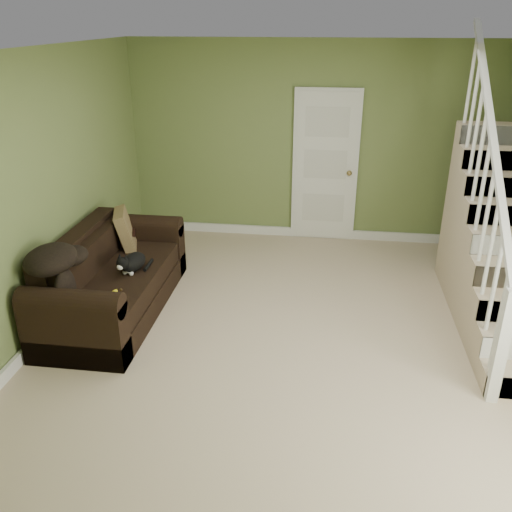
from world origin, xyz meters
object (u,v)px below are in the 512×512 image
(side_table, at_px, (116,252))
(cat, at_px, (132,263))
(banana, at_px, (113,295))
(sofa, at_px, (111,282))

(side_table, xyz_separation_m, cat, (0.51, -0.79, 0.24))
(cat, relative_size, banana, 2.62)
(side_table, bearing_deg, sofa, -71.96)
(banana, bearing_deg, sofa, 114.32)
(side_table, bearing_deg, banana, -69.05)
(sofa, height_order, side_table, sofa)
(side_table, distance_m, cat, 0.97)
(banana, bearing_deg, side_table, 110.31)
(side_table, height_order, cat, side_table)
(cat, bearing_deg, sofa, -164.23)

